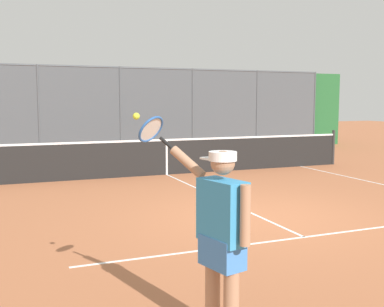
% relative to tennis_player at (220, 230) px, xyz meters
% --- Properties ---
extents(ground_plane, '(60.00, 60.00, 0.00)m').
position_rel_tennis_player_xyz_m(ground_plane, '(-2.35, -3.46, -0.91)').
color(ground_plane, '#A8603D').
extents(court_line_markings, '(8.60, 11.34, 0.01)m').
position_rel_tennis_player_xyz_m(court_line_markings, '(-2.35, -1.85, -0.90)').
color(court_line_markings, white).
rests_on(court_line_markings, ground).
extents(fence_backdrop, '(20.33, 1.37, 3.23)m').
position_rel_tennis_player_xyz_m(fence_backdrop, '(-2.35, -14.27, 0.67)').
color(fence_backdrop, '#474C51').
rests_on(fence_backdrop, ground).
extents(tennis_net, '(11.05, 0.09, 1.07)m').
position_rel_tennis_player_xyz_m(tennis_net, '(-2.35, -8.33, -0.41)').
color(tennis_net, '#2D2D2D').
rests_on(tennis_net, ground).
extents(tennis_player, '(0.71, 1.24, 1.86)m').
position_rel_tennis_player_xyz_m(tennis_player, '(0.00, 0.00, 0.00)').
color(tennis_player, silver).
rests_on(tennis_player, ground).
extents(tennis_ball_near_net, '(0.07, 0.07, 0.07)m').
position_rel_tennis_player_xyz_m(tennis_ball_near_net, '(-0.66, -1.86, -0.87)').
color(tennis_ball_near_net, '#CCDB33').
rests_on(tennis_ball_near_net, ground).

